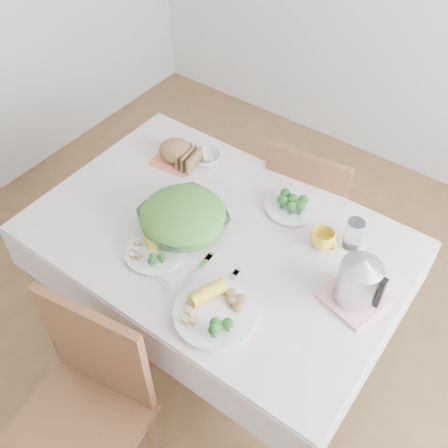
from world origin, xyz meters
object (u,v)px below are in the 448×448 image
Objects in this scene: salad_bowl at (184,221)px; electric_kettle at (359,279)px; dining_table at (218,290)px; dinner_plate_left at (155,252)px; chair_far at (314,203)px; chair_near at (76,432)px; dinner_plate_right at (215,314)px; yellow_mug at (323,239)px.

electric_kettle is (0.72, 0.09, 0.08)m from salad_bowl.
dinner_plate_left is (-0.14, -0.23, 0.40)m from dining_table.
dinner_plate_left is 1.13× the size of electric_kettle.
chair_far is 0.90m from electric_kettle.
chair_near is 1.15m from electric_kettle.
electric_kettle is (0.48, -0.64, 0.42)m from chair_far.
dining_table is 4.63× the size of dinner_plate_right.
salad_bowl is (-0.13, 0.80, 0.34)m from chair_near.
salad_bowl is 0.45m from dinner_plate_right.
dining_table is at bearing 20.31° from salad_bowl.
dinner_plate_right is 1.44× the size of electric_kettle.
salad_bowl reaches higher than dinner_plate_left.
chair_near is 4.64× the size of electric_kettle.
chair_far is 0.99m from dinner_plate_left.
dinner_plate_right is (0.36, -0.27, -0.03)m from salad_bowl.
chair_far is at bearing 74.90° from dinner_plate_left.
chair_far is 3.01× the size of dinner_plate_right.
yellow_mug is at bearing 74.28° from dinner_plate_right.
yellow_mug is at bearing 28.23° from dining_table.
salad_bowl reaches higher than yellow_mug.
chair_far reaches higher than yellow_mug.
chair_far is 2.72× the size of salad_bowl.
chair_far is at bearing 71.73° from salad_bowl.
electric_kettle is at bearing 44.38° from dinner_plate_right.
salad_bowl is 1.40× the size of dinner_plate_left.
chair_near is at bearing -109.52° from yellow_mug.
electric_kettle is at bearing 120.83° from chair_far.
yellow_mug is 0.28m from electric_kettle.
dining_table is at bearing 58.80° from dinner_plate_left.
yellow_mug is 0.47× the size of electric_kettle.
dinner_plate_right is at bearing -105.72° from yellow_mug.
yellow_mug is (0.50, 0.25, -0.00)m from salad_bowl.
chair_far is 9.22× the size of yellow_mug.
salad_bowl is at bearing -164.33° from electric_kettle.
salad_bowl is (-0.24, -0.73, 0.34)m from chair_far.
chair_near is (-0.00, -0.85, 0.09)m from dining_table.
electric_kettle reaches higher than dinner_plate_left.
chair_near is at bearing -90.04° from dining_table.
chair_near is 0.88m from salad_bowl.
chair_near is 9.88× the size of yellow_mug.
chair_far is at bearing 77.16° from chair_near.
dining_table is 5.88× the size of dinner_plate_left.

